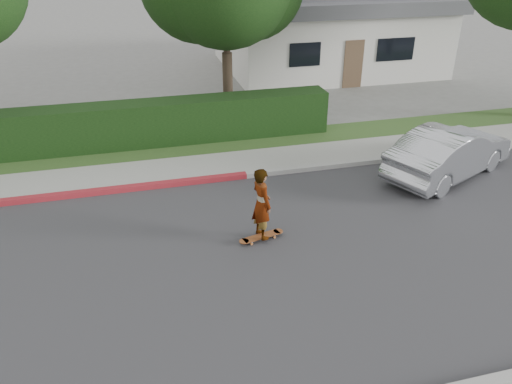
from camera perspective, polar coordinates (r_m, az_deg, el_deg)
ground at (r=10.81m, az=-1.25°, el=-8.24°), size 120.00×120.00×0.00m
road at (r=10.80m, az=-1.25°, el=-8.22°), size 60.00×8.00×0.01m
curb_far at (r=14.23m, az=-5.06°, el=1.48°), size 60.00×0.20×0.15m
curb_red_section at (r=14.42m, az=-25.02°, el=-0.84°), size 12.00×0.21×0.15m
sidewalk_far at (r=15.04m, az=-5.65°, el=2.90°), size 60.00×1.60×0.12m
planting_strip at (r=16.50m, az=-6.57°, el=5.13°), size 60.00×1.60×0.10m
hedge at (r=16.72m, az=-17.29°, el=6.93°), size 15.00×1.00×1.50m
house at (r=26.80m, az=7.97°, el=18.39°), size 10.60×8.60×4.30m
skateboard at (r=11.52m, az=0.62°, el=-5.10°), size 1.14×0.48×0.10m
skateboarder at (r=11.08m, az=0.65°, el=-1.33°), size 0.54×0.70×1.70m
car_silver at (r=15.32m, az=21.23°, el=4.27°), size 4.63×3.24×1.45m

